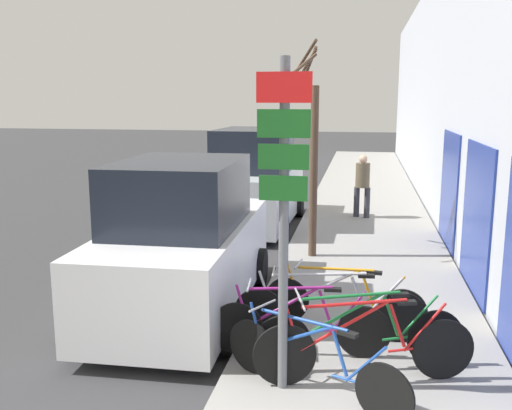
{
  "coord_description": "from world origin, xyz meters",
  "views": [
    {
      "loc": [
        2.45,
        -2.58,
        3.17
      ],
      "look_at": [
        1.02,
        5.09,
        1.69
      ],
      "focal_mm": 40.0,
      "sensor_mm": 36.0,
      "label": 1
    }
  ],
  "objects_px": {
    "signpost": "(284,208)",
    "street_tree": "(312,153)",
    "bicycle_3": "(300,326)",
    "parked_car_1": "(255,183)",
    "bicycle_1": "(365,347)",
    "bicycle_5": "(343,301)",
    "bicycle_2": "(360,336)",
    "pedestrian_near": "(362,181)",
    "bicycle_4": "(329,311)",
    "parked_car_0": "(184,245)",
    "bicycle_0": "(312,363)"
  },
  "relations": [
    {
      "from": "signpost",
      "to": "street_tree",
      "type": "xyz_separation_m",
      "value": [
        -0.19,
        5.23,
        0.05
      ]
    },
    {
      "from": "bicycle_3",
      "to": "parked_car_1",
      "type": "bearing_deg",
      "value": 8.82
    },
    {
      "from": "bicycle_1",
      "to": "street_tree",
      "type": "relative_size",
      "value": 0.57
    },
    {
      "from": "signpost",
      "to": "bicycle_5",
      "type": "xyz_separation_m",
      "value": [
        0.57,
        1.73,
        -1.57
      ]
    },
    {
      "from": "signpost",
      "to": "bicycle_2",
      "type": "xyz_separation_m",
      "value": [
        0.79,
        0.59,
        -1.54
      ]
    },
    {
      "from": "pedestrian_near",
      "to": "street_tree",
      "type": "height_order",
      "value": "street_tree"
    },
    {
      "from": "bicycle_4",
      "to": "parked_car_1",
      "type": "relative_size",
      "value": 0.55
    },
    {
      "from": "bicycle_1",
      "to": "parked_car_0",
      "type": "height_order",
      "value": "parked_car_0"
    },
    {
      "from": "parked_car_1",
      "to": "pedestrian_near",
      "type": "bearing_deg",
      "value": 20.58
    },
    {
      "from": "parked_car_1",
      "to": "street_tree",
      "type": "height_order",
      "value": "street_tree"
    },
    {
      "from": "bicycle_5",
      "to": "bicycle_1",
      "type": "bearing_deg",
      "value": -162.47
    },
    {
      "from": "bicycle_3",
      "to": "bicycle_4",
      "type": "bearing_deg",
      "value": -37.21
    },
    {
      "from": "bicycle_0",
      "to": "parked_car_0",
      "type": "relative_size",
      "value": 0.44
    },
    {
      "from": "street_tree",
      "to": "bicycle_0",
      "type": "bearing_deg",
      "value": -84.54
    },
    {
      "from": "signpost",
      "to": "pedestrian_near",
      "type": "relative_size",
      "value": 2.14
    },
    {
      "from": "bicycle_0",
      "to": "parked_car_0",
      "type": "height_order",
      "value": "parked_car_0"
    },
    {
      "from": "bicycle_1",
      "to": "bicycle_4",
      "type": "bearing_deg",
      "value": 7.88
    },
    {
      "from": "signpost",
      "to": "bicycle_0",
      "type": "distance_m",
      "value": 1.61
    },
    {
      "from": "bicycle_1",
      "to": "pedestrian_near",
      "type": "relative_size",
      "value": 1.46
    },
    {
      "from": "bicycle_3",
      "to": "pedestrian_near",
      "type": "height_order",
      "value": "pedestrian_near"
    },
    {
      "from": "bicycle_0",
      "to": "parked_car_0",
      "type": "distance_m",
      "value": 3.22
    },
    {
      "from": "parked_car_1",
      "to": "bicycle_5",
      "type": "bearing_deg",
      "value": -68.05
    },
    {
      "from": "signpost",
      "to": "street_tree",
      "type": "relative_size",
      "value": 0.84
    },
    {
      "from": "bicycle_4",
      "to": "pedestrian_near",
      "type": "xyz_separation_m",
      "value": [
        0.36,
        7.7,
        0.53
      ]
    },
    {
      "from": "bicycle_1",
      "to": "bicycle_2",
      "type": "distance_m",
      "value": 0.32
    },
    {
      "from": "signpost",
      "to": "parked_car_1",
      "type": "relative_size",
      "value": 0.78
    },
    {
      "from": "bicycle_3",
      "to": "bicycle_5",
      "type": "height_order",
      "value": "bicycle_3"
    },
    {
      "from": "signpost",
      "to": "bicycle_0",
      "type": "height_order",
      "value": "signpost"
    },
    {
      "from": "signpost",
      "to": "bicycle_2",
      "type": "height_order",
      "value": "signpost"
    },
    {
      "from": "bicycle_2",
      "to": "pedestrian_near",
      "type": "height_order",
      "value": "pedestrian_near"
    },
    {
      "from": "signpost",
      "to": "bicycle_2",
      "type": "relative_size",
      "value": 1.46
    },
    {
      "from": "bicycle_2",
      "to": "pedestrian_near",
      "type": "xyz_separation_m",
      "value": [
        -0.02,
        8.41,
        0.53
      ]
    },
    {
      "from": "bicycle_5",
      "to": "parked_car_0",
      "type": "distance_m",
      "value": 2.48
    },
    {
      "from": "parked_car_0",
      "to": "parked_car_1",
      "type": "relative_size",
      "value": 1.02
    },
    {
      "from": "pedestrian_near",
      "to": "bicycle_0",
      "type": "bearing_deg",
      "value": -75.76
    },
    {
      "from": "bicycle_0",
      "to": "parked_car_0",
      "type": "bearing_deg",
      "value": 70.57
    },
    {
      "from": "bicycle_3",
      "to": "street_tree",
      "type": "distance_m",
      "value": 4.73
    },
    {
      "from": "signpost",
      "to": "street_tree",
      "type": "bearing_deg",
      "value": 92.08
    },
    {
      "from": "bicycle_4",
      "to": "bicycle_5",
      "type": "xyz_separation_m",
      "value": [
        0.16,
        0.42,
        -0.02
      ]
    },
    {
      "from": "bicycle_4",
      "to": "parked_car_0",
      "type": "distance_m",
      "value": 2.45
    },
    {
      "from": "bicycle_3",
      "to": "bicycle_5",
      "type": "relative_size",
      "value": 0.99
    },
    {
      "from": "bicycle_4",
      "to": "parked_car_0",
      "type": "xyz_separation_m",
      "value": [
        -2.2,
        0.96,
        0.49
      ]
    },
    {
      "from": "parked_car_0",
      "to": "street_tree",
      "type": "xyz_separation_m",
      "value": [
        1.6,
        2.96,
        1.1
      ]
    },
    {
      "from": "parked_car_1",
      "to": "bicycle_1",
      "type": "bearing_deg",
      "value": -69.81
    },
    {
      "from": "signpost",
      "to": "bicycle_5",
      "type": "relative_size",
      "value": 1.59
    },
    {
      "from": "bicycle_0",
      "to": "parked_car_1",
      "type": "height_order",
      "value": "parked_car_1"
    },
    {
      "from": "pedestrian_near",
      "to": "parked_car_1",
      "type": "bearing_deg",
      "value": -143.57
    },
    {
      "from": "bicycle_1",
      "to": "bicycle_2",
      "type": "relative_size",
      "value": 1.0
    },
    {
      "from": "signpost",
      "to": "parked_car_1",
      "type": "bearing_deg",
      "value": 102.75
    },
    {
      "from": "street_tree",
      "to": "pedestrian_near",
      "type": "bearing_deg",
      "value": 75.62
    }
  ]
}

